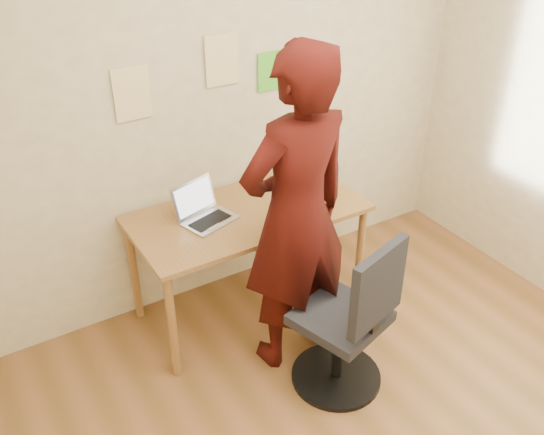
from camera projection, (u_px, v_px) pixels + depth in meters
room at (433, 229)px, 2.32m from camera, size 3.58×3.58×2.78m
desk at (248, 223)px, 3.67m from camera, size 1.40×0.70×0.74m
laptop at (203, 212)px, 3.52m from camera, size 0.36×0.34×0.21m
paper_sheet at (305, 198)px, 3.76m from camera, size 0.29×0.32×0.00m
phone at (289, 218)px, 3.54m from camera, size 0.08×0.14×0.01m
wall_note_left at (132, 94)px, 3.29m from camera, size 0.21×0.00×0.30m
wall_note_mid at (222, 60)px, 3.48m from camera, size 0.21×0.00×0.30m
wall_note_right at (271, 71)px, 3.69m from camera, size 0.18×0.00×0.24m
office_chair at (350, 328)px, 3.22m from camera, size 0.54×0.55×0.98m
person at (296, 216)px, 3.19m from camera, size 0.72×0.50×1.88m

